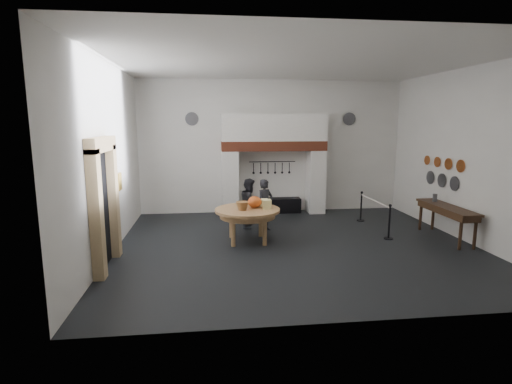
{
  "coord_description": "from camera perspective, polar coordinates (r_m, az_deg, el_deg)",
  "views": [
    {
      "loc": [
        -2.17,
        -9.61,
        3.12
      ],
      "look_at": [
        -1.0,
        0.28,
        1.35
      ],
      "focal_mm": 28.0,
      "sensor_mm": 36.0,
      "label": 1
    }
  ],
  "objects": [
    {
      "name": "door_recess",
      "position": [
        9.11,
        -21.26,
        -2.47
      ],
      "size": [
        0.04,
        1.1,
        2.5
      ],
      "primitive_type": "cube",
      "color": "black",
      "rests_on": "floor"
    },
    {
      "name": "cheese_block_small",
      "position": [
        10.66,
        1.21,
        -1.53
      ],
      "size": [
        0.18,
        0.18,
        0.2
      ],
      "primitive_type": "cube",
      "color": "#F7E594",
      "rests_on": "work_table"
    },
    {
      "name": "chimney_pier_left",
      "position": [
        13.44,
        -3.72,
        1.29
      ],
      "size": [
        0.55,
        0.7,
        2.15
      ],
      "primitive_type": "cube",
      "color": "silver",
      "rests_on": "floor"
    },
    {
      "name": "chimney_pier_right",
      "position": [
        13.9,
        8.51,
        1.5
      ],
      "size": [
        0.55,
        0.7,
        2.15
      ],
      "primitive_type": "cube",
      "color": "silver",
      "rests_on": "floor"
    },
    {
      "name": "door_jamb_near",
      "position": [
        8.41,
        -21.85,
        -3.15
      ],
      "size": [
        0.22,
        0.3,
        2.6
      ],
      "primitive_type": "cube",
      "color": "tan",
      "rests_on": "floor"
    },
    {
      "name": "bread_loaf",
      "position": [
        10.71,
        -1.94,
        -1.68
      ],
      "size": [
        0.31,
        0.18,
        0.13
      ],
      "primitive_type": "ellipsoid",
      "color": "olive",
      "rests_on": "work_table"
    },
    {
      "name": "wall_left",
      "position": [
        9.93,
        -20.37,
        4.42
      ],
      "size": [
        0.02,
        8.0,
        4.5
      ],
      "primitive_type": "cube",
      "color": "silver",
      "rests_on": "floor"
    },
    {
      "name": "wall_plaque",
      "position": [
        10.76,
        -18.93,
        1.41
      ],
      "size": [
        0.05,
        0.34,
        0.44
      ],
      "primitive_type": "cube",
      "color": "gold",
      "rests_on": "wall_left"
    },
    {
      "name": "wall_front",
      "position": [
        6.08,
        14.24,
        1.55
      ],
      "size": [
        9.0,
        0.02,
        4.5
      ],
      "primitive_type": "cube",
      "color": "silver",
      "rests_on": "floor"
    },
    {
      "name": "door_jamb_far",
      "position": [
        9.74,
        -19.75,
        -1.3
      ],
      "size": [
        0.22,
        0.3,
        2.6
      ],
      "primitive_type": "cube",
      "color": "tan",
      "rests_on": "floor"
    },
    {
      "name": "barrier_post_far",
      "position": [
        13.04,
        14.79,
        -2.09
      ],
      "size": [
        0.05,
        0.05,
        0.9
      ],
      "primitive_type": "cylinder",
      "color": "black",
      "rests_on": "floor"
    },
    {
      "name": "side_table",
      "position": [
        11.76,
        25.62,
        -1.96
      ],
      "size": [
        0.55,
        2.2,
        0.06
      ],
      "primitive_type": "cube",
      "color": "#3A2415",
      "rests_on": "floor"
    },
    {
      "name": "wicker_basket",
      "position": [
        10.2,
        -1.99,
        -2.01
      ],
      "size": [
        0.4,
        0.4,
        0.22
      ],
      "primitive_type": "cone",
      "rotation": [
        3.14,
        0.0,
        0.3
      ],
      "color": "#945736",
      "rests_on": "work_table"
    },
    {
      "name": "hearth_brick_band",
      "position": [
        13.46,
        2.54,
        6.61
      ],
      "size": [
        3.5,
        0.72,
        0.32
      ],
      "primitive_type": "cube",
      "color": "#9E442B",
      "rests_on": "chimney_pier_left"
    },
    {
      "name": "utensil_rail",
      "position": [
        13.77,
        2.34,
        4.35
      ],
      "size": [
        1.6,
        0.02,
        0.02
      ],
      "primitive_type": "cylinder",
      "rotation": [
        0.0,
        1.57,
        0.0
      ],
      "color": "black",
      "rests_on": "wall_back"
    },
    {
      "name": "chimney_hood",
      "position": [
        13.44,
        2.56,
        9.2
      ],
      "size": [
        3.5,
        0.7,
        0.9
      ],
      "primitive_type": "cube",
      "color": "silver",
      "rests_on": "hearth_brick_band"
    },
    {
      "name": "pewter_jug",
      "position": [
        12.24,
        24.18,
        -0.75
      ],
      "size": [
        0.12,
        0.12,
        0.22
      ],
      "primitive_type": "cylinder",
      "color": "#535459",
      "rests_on": "side_table"
    },
    {
      "name": "door_lintel",
      "position": [
        8.9,
        -21.27,
        6.37
      ],
      "size": [
        0.22,
        1.7,
        0.3
      ],
      "primitive_type": "cube",
      "color": "tan",
      "rests_on": "door_jamb_near"
    },
    {
      "name": "copper_pan_b",
      "position": [
        12.36,
        25.78,
        3.64
      ],
      "size": [
        0.03,
        0.32,
        0.32
      ],
      "primitive_type": "cylinder",
      "rotation": [
        0.0,
        1.57,
        0.0
      ],
      "color": "#C6662D",
      "rests_on": "wall_right"
    },
    {
      "name": "copper_pan_d",
      "position": [
        13.29,
        23.25,
        4.2
      ],
      "size": [
        0.03,
        0.28,
        0.28
      ],
      "primitive_type": "cylinder",
      "rotation": [
        0.0,
        1.57,
        0.0
      ],
      "color": "#C6662D",
      "rests_on": "wall_right"
    },
    {
      "name": "barrier_post_near",
      "position": [
        11.25,
        18.51,
        -4.19
      ],
      "size": [
        0.05,
        0.05,
        0.9
      ],
      "primitive_type": "cylinder",
      "color": "black",
      "rests_on": "floor"
    },
    {
      "name": "pewter_plate_mid",
      "position": [
        12.62,
        25.0,
        1.52
      ],
      "size": [
        0.03,
        0.4,
        0.4
      ],
      "primitive_type": "cylinder",
      "rotation": [
        0.0,
        1.57,
        0.0
      ],
      "color": "#4C4C51",
      "rests_on": "wall_right"
    },
    {
      "name": "visitor_far",
      "position": [
        11.78,
        -0.89,
        -1.61
      ],
      "size": [
        0.7,
        0.82,
        1.47
      ],
      "primitive_type": "imported",
      "rotation": [
        0.0,
        0.0,
        1.35
      ],
      "color": "black",
      "rests_on": "floor"
    },
    {
      "name": "copper_pan_c",
      "position": [
        12.82,
        24.47,
        3.93
      ],
      "size": [
        0.03,
        0.3,
        0.3
      ],
      "primitive_type": "cylinder",
      "rotation": [
        0.0,
        1.57,
        0.0
      ],
      "color": "#C6662D",
      "rests_on": "wall_right"
    },
    {
      "name": "pewter_plate_left",
      "position": [
        12.12,
        26.48,
        1.09
      ],
      "size": [
        0.03,
        0.4,
        0.4
      ],
      "primitive_type": "cylinder",
      "rotation": [
        0.0,
        1.57,
        0.0
      ],
      "color": "#4C4C51",
      "rests_on": "wall_right"
    },
    {
      "name": "cheese_block_big",
      "position": [
        10.37,
        1.55,
        -1.75
      ],
      "size": [
        0.22,
        0.22,
        0.24
      ],
      "primitive_type": "cube",
      "color": "#EEE28E",
      "rests_on": "work_table"
    },
    {
      "name": "pumpkin",
      "position": [
        10.47,
        -0.19,
        -1.44
      ],
      "size": [
        0.36,
        0.36,
        0.31
      ],
      "primitive_type": "ellipsoid",
      "color": "#E35B20",
      "rests_on": "work_table"
    },
    {
      "name": "work_table",
      "position": [
        10.39,
        -1.23,
        -2.6
      ],
      "size": [
        2.13,
        2.13,
        0.07
      ],
      "primitive_type": "cylinder",
      "rotation": [
        0.0,
        0.0,
        0.3
      ],
      "color": "tan",
      "rests_on": "floor"
    },
    {
      "name": "wall_right",
      "position": [
        11.73,
        28.01,
        4.64
      ],
      "size": [
        0.02,
        8.0,
        4.5
      ],
      "primitive_type": "cube",
      "color": "silver",
      "rests_on": "floor"
    },
    {
      "name": "pewter_plate_right",
      "position": [
        13.13,
        23.64,
        1.91
      ],
      "size": [
        0.03,
        0.4,
        0.4
      ],
      "primitive_type": "cylinder",
      "rotation": [
        0.0,
        1.57,
        0.0
      ],
      "color": "#4C4C51",
      "rests_on": "wall_right"
    },
    {
      "name": "copper_pan_a",
      "position": [
        11.9,
        27.19,
        3.32
      ],
      "size": [
        0.03,
        0.34,
        0.34
      ],
      "primitive_type": "cylinder",
      "rotation": [
        0.0,
        1.57,
        0.0
      ],
      "color": "#C6662D",
      "rests_on": "wall_right"
    },
    {
      "name": "ceiling",
      "position": [
        9.95,
        6.2,
        17.99
      ],
      "size": [
        9.0,
        8.0,
        0.02
      ],
      "primitive_type": "cube",
      "color": "silver",
      "rests_on": "wall_back"
    },
    {
      "name": "pewter_plate_back_left",
      "position": [
        13.58,
        -9.15,
        10.28
      ],
      "size": [
        0.44,
        0.03,
        0.44
      ],
      "primitive_type": "cylinder",
      "rotation": [
        1.57,
        0.0,
        0.0
      ],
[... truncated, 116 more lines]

